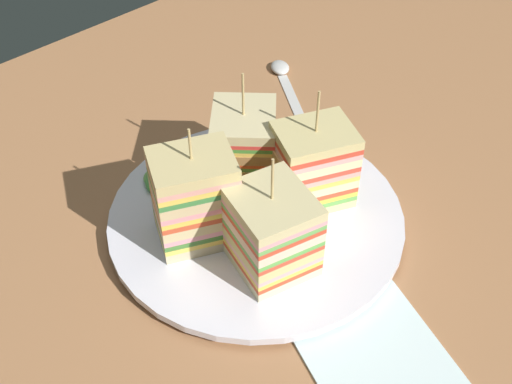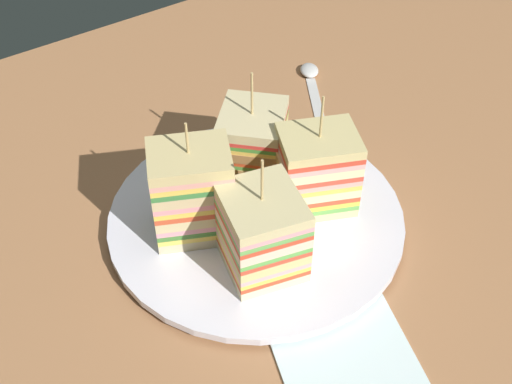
% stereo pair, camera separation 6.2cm
% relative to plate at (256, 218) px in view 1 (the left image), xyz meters
% --- Properties ---
extents(ground_plane, '(1.23, 0.89, 0.02)m').
position_rel_plate_xyz_m(ground_plane, '(0.00, 0.00, -0.02)').
color(ground_plane, '#A77047').
extents(plate, '(0.29, 0.29, 0.01)m').
position_rel_plate_xyz_m(plate, '(0.00, 0.00, 0.00)').
color(plate, white).
rests_on(plate, ground_plane).
extents(sandwich_wedge_0, '(0.10, 0.10, 0.12)m').
position_rel_plate_xyz_m(sandwich_wedge_0, '(-0.03, -0.05, 0.04)').
color(sandwich_wedge_0, beige).
rests_on(sandwich_wedge_0, plate).
extents(sandwich_wedge_1, '(0.09, 0.08, 0.13)m').
position_rel_plate_xyz_m(sandwich_wedge_1, '(0.06, -0.02, 0.05)').
color(sandwich_wedge_1, beige).
rests_on(sandwich_wedge_1, plate).
extents(sandwich_wedge_2, '(0.08, 0.09, 0.12)m').
position_rel_plate_xyz_m(sandwich_wedge_2, '(0.03, 0.05, 0.05)').
color(sandwich_wedge_2, beige).
rests_on(sandwich_wedge_2, plate).
extents(sandwich_wedge_3, '(0.09, 0.08, 0.13)m').
position_rel_plate_xyz_m(sandwich_wedge_3, '(-0.06, 0.02, 0.05)').
color(sandwich_wedge_3, beige).
rests_on(sandwich_wedge_3, plate).
extents(chip_pile, '(0.07, 0.07, 0.03)m').
position_rel_plate_xyz_m(chip_pile, '(-0.01, -0.01, 0.02)').
color(chip_pile, tan).
rests_on(chip_pile, plate).
extents(salad_garnish, '(0.06, 0.07, 0.02)m').
position_rel_plate_xyz_m(salad_garnish, '(0.04, -0.10, 0.01)').
color(salad_garnish, '#65A84F').
rests_on(salad_garnish, plate).
extents(spoon, '(0.09, 0.13, 0.01)m').
position_rel_plate_xyz_m(spoon, '(-0.20, -0.16, -0.01)').
color(spoon, silver).
rests_on(spoon, ground_plane).
extents(napkin, '(0.15, 0.17, 0.01)m').
position_rel_plate_xyz_m(napkin, '(0.03, 0.18, -0.01)').
color(napkin, white).
rests_on(napkin, ground_plane).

